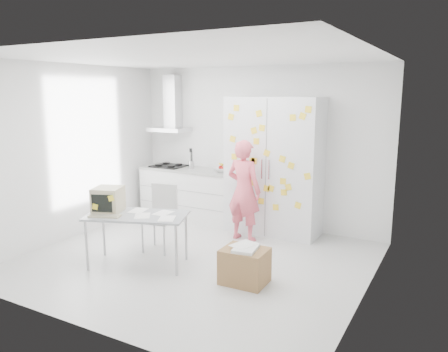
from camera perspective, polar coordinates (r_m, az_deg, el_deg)
The scene contains 10 objects.
floor at distance 6.11m, azimuth -3.83°, elevation -11.01°, with size 4.50×4.00×0.02m, color silver.
walls at distance 6.36m, azimuth -0.47°, elevation 2.59°, with size 4.52×4.01×2.70m.
ceiling at distance 5.69m, azimuth -4.19°, elevation 15.22°, with size 4.50×4.00×0.02m, color white.
counter_run at distance 7.96m, azimuth -4.52°, elevation -2.19°, with size 1.84×0.63×1.28m.
range_hood at distance 8.13m, azimuth -6.84°, elevation 8.62°, with size 0.70×0.48×1.01m.
tall_cabinet at distance 7.05m, azimuth 6.54°, elevation 1.29°, with size 1.50×0.68×2.20m.
person at distance 6.70m, azimuth 2.60°, elevation -1.91°, with size 0.57×0.38×1.57m, color #F15D6F.
desk at distance 5.94m, azimuth -13.64°, elevation -3.93°, with size 1.44×1.06×1.03m.
chair at distance 6.43m, azimuth -8.22°, elevation -4.83°, with size 0.49×0.49×0.95m.
cardboard_box at distance 5.36m, azimuth 2.71°, elevation -11.58°, with size 0.54×0.44×0.47m.
Camera 1 is at (3.09, -4.76, 2.27)m, focal length 35.00 mm.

